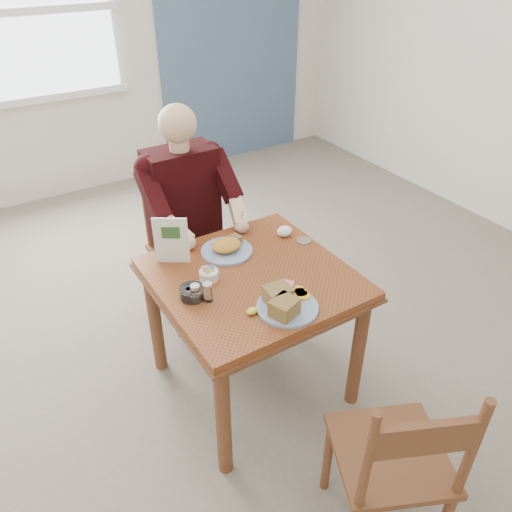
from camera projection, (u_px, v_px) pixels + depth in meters
floor at (253, 382)px, 2.83m from camera, size 6.00×6.00×0.00m
wall_back at (65, 35)px, 4.18m from camera, size 5.50×0.00×5.50m
accent_panel at (232, 19)px, 4.87m from camera, size 1.60×0.02×2.80m
lemon_wedge at (252, 311)px, 2.16m from camera, size 0.06×0.04×0.03m
napkin at (284, 231)px, 2.70m from camera, size 0.11×0.10×0.06m
metal_dish at (304, 241)px, 2.67m from camera, size 0.10×0.10×0.01m
window at (8, 12)px, 3.87m from camera, size 1.72×0.04×1.42m
table at (252, 293)px, 2.48m from camera, size 0.92×0.92×0.75m
chair_far at (186, 247)px, 3.13m from camera, size 0.42×0.42×0.95m
chair_near at (395, 462)px, 1.87m from camera, size 0.56×0.56×0.95m
diner at (188, 205)px, 2.88m from camera, size 0.53×0.56×1.39m
near_plate at (284, 303)px, 2.18m from camera, size 0.32×0.32×0.09m
far_plate at (227, 247)px, 2.57m from camera, size 0.33×0.33×0.07m
caddy at (209, 275)px, 2.37m from camera, size 0.12×0.12×0.07m
shakers at (202, 293)px, 2.22m from camera, size 0.11×0.07×0.09m
creamer at (192, 292)px, 2.25m from camera, size 0.13×0.13×0.05m
menu at (171, 240)px, 2.44m from camera, size 0.15×0.10×0.25m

